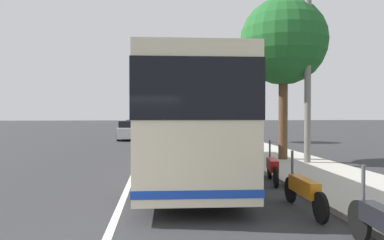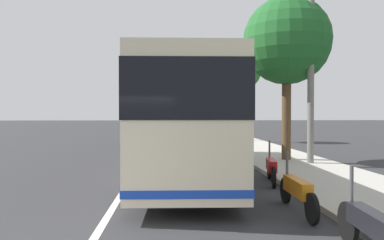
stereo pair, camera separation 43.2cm
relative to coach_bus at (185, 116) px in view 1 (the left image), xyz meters
name	(u,v)px [view 1 (the left image)]	position (x,y,z in m)	size (l,w,h in m)	color
sidewalk_curb	(293,164)	(1.37, -4.52, -1.98)	(110.00, 3.60, 0.14)	#B2ADA3
lane_divider_line	(136,168)	(1.37, 1.81, -2.05)	(110.00, 0.16, 0.01)	silver
coach_bus	(185,116)	(0.00, 0.00, 0.00)	(12.23, 2.94, 3.53)	beige
motorcycle_angled	(304,190)	(-5.26, -2.19, -1.59)	(2.25, 0.25, 1.25)	black
motorcycle_mid_row	(272,167)	(-2.00, -2.56, -1.59)	(2.07, 0.46, 1.25)	black
car_side_street	(130,131)	(16.72, 3.26, -1.32)	(4.12, 2.14, 1.53)	silver
car_behind_bus	(135,126)	(30.71, 3.72, -1.39)	(4.64, 2.24, 1.39)	gold
roadside_tree_mid_block	(283,42)	(2.46, -4.49, 3.18)	(3.77, 3.77, 7.15)	brown
roadside_tree_far_block	(237,73)	(13.64, -4.95, 3.12)	(2.48, 2.48, 6.47)	brown
utility_pole	(308,58)	(1.30, -5.10, 2.33)	(0.26, 0.26, 8.77)	slate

